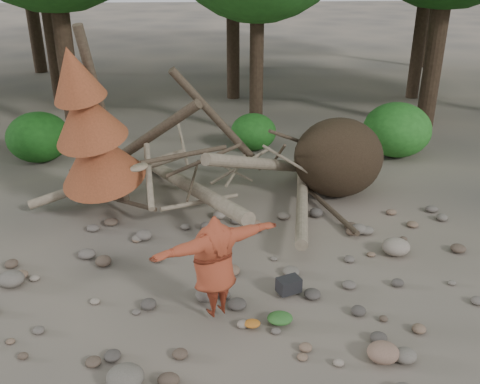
{
  "coord_description": "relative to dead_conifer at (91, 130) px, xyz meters",
  "views": [
    {
      "loc": [
        -0.57,
        -7.86,
        5.65
      ],
      "look_at": [
        0.0,
        1.5,
        1.4
      ],
      "focal_mm": 40.0,
      "sensor_mm": 36.0,
      "label": 1
    }
  ],
  "objects": [
    {
      "name": "deadfall_pile",
      "position": [
        5.13,
        0.87,
        -1.16
      ],
      "size": [
        8.55,
        5.24,
        3.3
      ],
      "color": "#332619",
      "rests_on": "ground"
    },
    {
      "name": "boulder_front_right",
      "position": [
        5.08,
        -5.07,
        -1.97
      ],
      "size": [
        0.49,
        0.44,
        0.29
      ],
      "primitive_type": "ellipsoid",
      "color": "#866653",
      "rests_on": "ground"
    },
    {
      "name": "bush_mid",
      "position": [
        3.92,
        4.43,
        -1.55
      ],
      "size": [
        1.4,
        1.4,
        1.12
      ],
      "primitive_type": "ellipsoid",
      "color": "#22691E",
      "rests_on": "ground"
    },
    {
      "name": "bush_right",
      "position": [
        8.12,
        3.63,
        -1.31
      ],
      "size": [
        2.0,
        2.0,
        1.6
      ],
      "primitive_type": "ellipsoid",
      "color": "#2C7D26",
      "rests_on": "ground"
    },
    {
      "name": "boulder_mid_right",
      "position": [
        6.28,
        -2.04,
        -1.94
      ],
      "size": [
        0.57,
        0.51,
        0.34
      ],
      "primitive_type": "ellipsoid",
      "color": "gray",
      "rests_on": "ground"
    },
    {
      "name": "boulder_front_left",
      "position": [
        1.28,
        -5.36,
        -1.95
      ],
      "size": [
        0.54,
        0.49,
        0.32
      ],
      "primitive_type": "ellipsoid",
      "color": "#655F54",
      "rests_on": "ground"
    },
    {
      "name": "ground",
      "position": [
        3.12,
        -3.37,
        -2.11
      ],
      "size": [
        120.0,
        120.0,
        0.0
      ],
      "primitive_type": "plane",
      "color": "#514C44",
      "rests_on": "ground"
    },
    {
      "name": "cloth_green",
      "position": [
        3.64,
        -4.14,
        -2.03
      ],
      "size": [
        0.42,
        0.35,
        0.16
      ],
      "primitive_type": "ellipsoid",
      "color": "#2E6227",
      "rests_on": "ground"
    },
    {
      "name": "bush_left",
      "position": [
        -2.38,
        3.83,
        -1.39
      ],
      "size": [
        1.8,
        1.8,
        1.44
      ],
      "primitive_type": "ellipsoid",
      "color": "#195316",
      "rests_on": "ground"
    },
    {
      "name": "boulder_mid_left",
      "position": [
        -1.15,
        -2.71,
        -1.97
      ],
      "size": [
        0.47,
        0.43,
        0.28
      ],
      "primitive_type": "ellipsoid",
      "color": "#676157",
      "rests_on": "ground"
    },
    {
      "name": "backpack",
      "position": [
        3.9,
        -3.29,
        -1.98
      ],
      "size": [
        0.48,
        0.4,
        0.27
      ],
      "primitive_type": "cube",
      "rotation": [
        0.0,
        0.0,
        0.39
      ],
      "color": "black",
      "rests_on": "ground"
    },
    {
      "name": "cloth_orange",
      "position": [
        3.17,
        -4.21,
        -2.06
      ],
      "size": [
        0.27,
        0.22,
        0.1
      ],
      "primitive_type": "ellipsoid",
      "color": "#AF621E",
      "rests_on": "ground"
    },
    {
      "name": "frisbee_thrower",
      "position": [
        2.58,
        -3.83,
        -1.12
      ],
      "size": [
        2.45,
        1.55,
        2.54
      ],
      "color": "#953921",
      "rests_on": "ground"
    },
    {
      "name": "dead_conifer",
      "position": [
        0.0,
        0.0,
        0.0
      ],
      "size": [
        2.06,
        2.16,
        4.35
      ],
      "color": "#4C3F30",
      "rests_on": "ground"
    }
  ]
}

